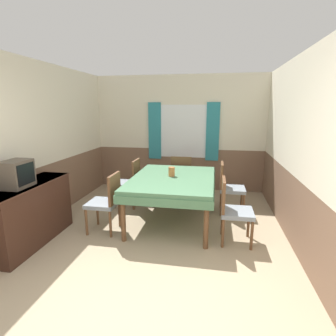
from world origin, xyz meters
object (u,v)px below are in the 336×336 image
chair_left_far (130,181)px  sideboard (30,213)px  chair_head_window (182,175)px  chair_right_near (232,208)px  chair_right_far (229,186)px  tv (17,174)px  dining_table (173,183)px  chair_left_near (107,200)px  vase (172,172)px

chair_left_far → sideboard: size_ratio=0.66×
chair_head_window → chair_right_near: size_ratio=1.00×
chair_right_far → sideboard: (-2.78, -1.64, -0.06)m
chair_right_far → tv: 3.35m
chair_right_near → tv: bearing=-76.4°
sideboard → dining_table: bearing=30.5°
chair_left_near → chair_right_far: 2.17m
chair_head_window → chair_right_far: bearing=-33.2°
chair_right_far → vase: same height
chair_right_far → tv: (-2.78, -1.78, 0.54)m
chair_left_near → chair_left_far: (0.00, 1.11, 0.00)m
chair_right_far → chair_right_near: same height
sideboard → tv: (-0.00, -0.14, 0.60)m
dining_table → chair_right_far: (0.93, 0.55, -0.16)m
chair_left_near → chair_right_far: (1.86, 1.11, 0.00)m
chair_head_window → sideboard: bearing=-129.4°
chair_head_window → tv: 3.07m
chair_left_near → sideboard: 1.06m
dining_table → chair_right_near: chair_right_near is taller
dining_table → sideboard: (-1.85, -1.09, -0.23)m
chair_left_far → chair_right_near: size_ratio=1.00×
chair_right_far → vase: bearing=-62.7°
vase → dining_table: bearing=-60.4°
dining_table → chair_left_far: 1.10m
dining_table → tv: 2.25m
chair_left_near → chair_right_near: size_ratio=1.00×
dining_table → chair_head_window: (-0.00, 1.16, -0.16)m
tv → sideboard: bearing=89.2°
dining_table → chair_right_near: bearing=-30.8°
chair_left_far → chair_right_far: same height
dining_table → chair_left_far: size_ratio=1.98×
dining_table → chair_right_far: bearing=30.8°
vase → chair_right_near: bearing=-32.4°
chair_right_far → sideboard: bearing=-59.4°
chair_left_near → tv: 1.26m
chair_right_far → vase: (-0.96, -0.50, 0.34)m
chair_right_near → chair_left_near: bearing=-90.0°
chair_head_window → chair_right_near: (0.93, -1.72, 0.00)m
chair_left_far → chair_right_near: (1.86, -1.11, 0.00)m
chair_left_far → chair_head_window: 1.11m
chair_right_far → tv: size_ratio=2.47×
sideboard → vase: (1.81, 1.15, 0.40)m
chair_left_far → dining_table: bearing=-120.8°
dining_table → chair_left_near: size_ratio=1.98×
chair_head_window → vase: same height
chair_left_far → tv: bearing=152.8°
dining_table → sideboard: 2.16m
chair_right_far → tv: tv is taller
chair_head_window → chair_left_near: bearing=-118.5°
chair_left_far → chair_right_far: size_ratio=1.00×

